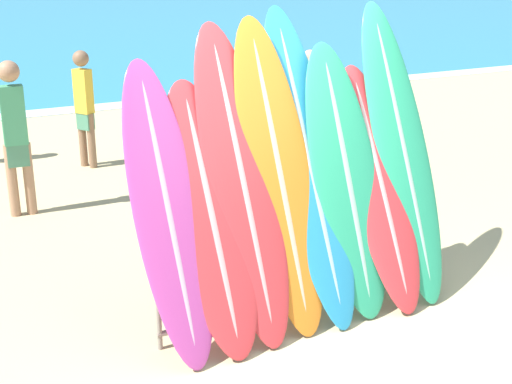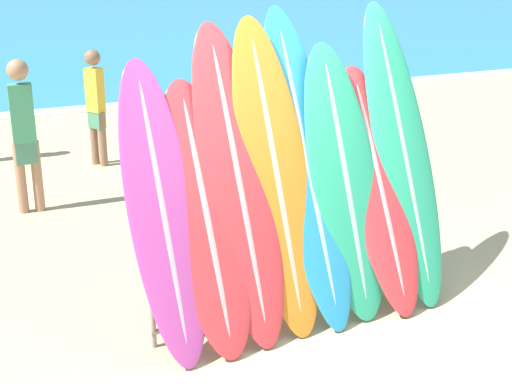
{
  "view_description": "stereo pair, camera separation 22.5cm",
  "coord_description": "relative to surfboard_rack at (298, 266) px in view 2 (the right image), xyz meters",
  "views": [
    {
      "loc": [
        -2.81,
        -3.96,
        2.79
      ],
      "look_at": [
        -0.18,
        1.26,
        0.79
      ],
      "focal_mm": 50.0,
      "sensor_mm": 36.0,
      "label": 1
    },
    {
      "loc": [
        -2.61,
        -4.06,
        2.79
      ],
      "look_at": [
        -0.18,
        1.26,
        0.79
      ],
      "focal_mm": 50.0,
      "sensor_mm": 36.0,
      "label": 2
    }
  ],
  "objects": [
    {
      "name": "person_far_left",
      "position": [
        -0.49,
        4.87,
        0.42
      ],
      "size": [
        0.24,
        0.27,
        1.56
      ],
      "rotation": [
        0.0,
        0.0,
        5.27
      ],
      "color": "#846047",
      "rests_on": "ground_plane"
    },
    {
      "name": "surfboard_slot_1",
      "position": [
        -0.74,
        0.07,
        0.52
      ],
      "size": [
        0.58,
        1.08,
        1.89
      ],
      "color": "red",
      "rests_on": "ground_plane"
    },
    {
      "name": "ground_plane",
      "position": [
        0.18,
        -0.46,
        -0.43
      ],
      "size": [
        160.0,
        160.0,
        0.0
      ],
      "primitive_type": "plane",
      "color": "tan"
    },
    {
      "name": "surfboard_slot_2",
      "position": [
        -0.45,
        0.16,
        0.71
      ],
      "size": [
        0.56,
        1.2,
        2.29
      ],
      "color": "red",
      "rests_on": "ground_plane"
    },
    {
      "name": "person_mid_beach",
      "position": [
        2.27,
        3.72,
        0.41
      ],
      "size": [
        0.25,
        0.26,
        1.54
      ],
      "rotation": [
        0.0,
        0.0,
        4.01
      ],
      "color": "tan",
      "rests_on": "ground_plane"
    },
    {
      "name": "surfboard_slot_7",
      "position": [
        1.04,
        0.16,
        0.77
      ],
      "size": [
        0.52,
        1.17,
        2.39
      ],
      "color": "#289E70",
      "rests_on": "ground_plane"
    },
    {
      "name": "person_near_water",
      "position": [
        -1.6,
        3.36,
        0.5
      ],
      "size": [
        0.29,
        0.23,
        1.7
      ],
      "rotation": [
        0.0,
        0.0,
        6.22
      ],
      "color": "#A87A5B",
      "rests_on": "ground_plane"
    },
    {
      "name": "surfboard_slot_6",
      "position": [
        0.76,
        0.06,
        0.52
      ],
      "size": [
        0.54,
        1.07,
        1.9
      ],
      "color": "red",
      "rests_on": "ground_plane"
    },
    {
      "name": "surfboard_rack",
      "position": [
        0.0,
        0.0,
        0.0
      ],
      "size": [
        2.43,
        0.04,
        0.78
      ],
      "color": "gray",
      "rests_on": "ground_plane"
    },
    {
      "name": "surfboard_slot_4",
      "position": [
        0.16,
        0.19,
        0.76
      ],
      "size": [
        0.52,
        1.25,
        2.38
      ],
      "color": "teal",
      "rests_on": "ground_plane"
    },
    {
      "name": "surfboard_slot_3",
      "position": [
        -0.13,
        0.16,
        0.73
      ],
      "size": [
        0.56,
        1.1,
        2.32
      ],
      "color": "orange",
      "rests_on": "ground_plane"
    },
    {
      "name": "surfboard_slot_5",
      "position": [
        0.45,
        0.09,
        0.62
      ],
      "size": [
        0.6,
        0.96,
        2.1
      ],
      "color": "#289E70",
      "rests_on": "ground_plane"
    },
    {
      "name": "surfboard_slot_0",
      "position": [
        -1.06,
        0.1,
        0.6
      ],
      "size": [
        0.51,
        1.11,
        2.05
      ],
      "color": "#B23D8E",
      "rests_on": "ground_plane"
    }
  ]
}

